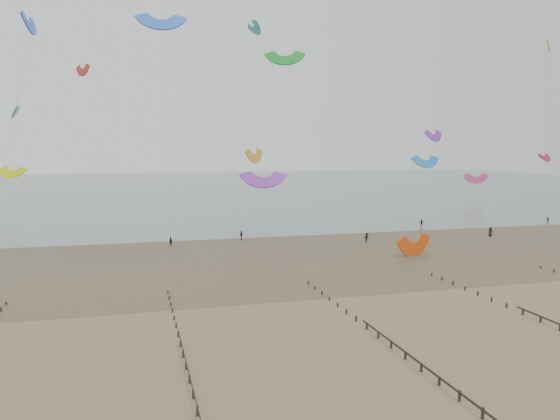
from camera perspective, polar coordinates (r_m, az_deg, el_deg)
The scene contains 6 objects.
ground at distance 59.65m, azimuth 2.90°, elevation -10.75°, with size 500.00×500.00×0.00m, color brown.
sea_and_shore at distance 91.33m, azimuth -6.25°, elevation -4.71°, with size 500.00×665.00×0.03m.
groynes at distance 44.70m, azimuth 15.94°, elevation -16.40°, with size 72.16×50.16×1.00m.
kitesurfers at distance 109.54m, azimuth 6.57°, elevation -2.39°, with size 148.00×18.07×1.89m.
grounded_kite at distance 93.51m, azimuth 13.83°, elevation -4.60°, with size 6.97×3.65×5.31m, color #E64A0E, non-canonical shape.
kites_airborne at distance 144.04m, azimuth -9.35°, elevation 7.78°, with size 241.33×127.60×42.21m.
Camera 1 is at (-17.64, -54.18, 17.66)m, focal length 35.00 mm.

